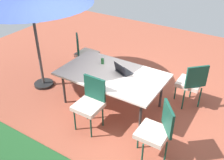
# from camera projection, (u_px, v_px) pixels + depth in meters

# --- Properties ---
(ground_plane) EXTENTS (10.00, 10.00, 0.02)m
(ground_plane) POSITION_uv_depth(u_px,v_px,m) (112.00, 105.00, 5.39)
(ground_plane) COLOR #9E4C38
(dining_table) EXTENTS (2.04, 1.22, 0.75)m
(dining_table) POSITION_uv_depth(u_px,v_px,m) (112.00, 75.00, 5.02)
(dining_table) COLOR silver
(dining_table) RESTS_ON ground_plane
(chair_southwest) EXTENTS (0.59, 0.59, 0.98)m
(chair_southwest) POSITION_uv_depth(u_px,v_px,m) (191.00, 82.00, 5.10)
(chair_southwest) COLOR beige
(chair_southwest) RESTS_ON ground_plane
(chair_northwest) EXTENTS (0.58, 0.58, 0.98)m
(chair_northwest) POSITION_uv_depth(u_px,v_px,m) (157.00, 130.00, 3.94)
(chair_northwest) COLOR beige
(chair_northwest) RESTS_ON ground_plane
(chair_north) EXTENTS (0.46, 0.46, 0.98)m
(chair_north) POSITION_uv_depth(u_px,v_px,m) (90.00, 102.00, 4.54)
(chair_north) COLOR beige
(chair_north) RESTS_ON ground_plane
(chair_southeast) EXTENTS (0.59, 0.59, 0.98)m
(chair_southeast) POSITION_uv_depth(u_px,v_px,m) (84.00, 52.00, 6.26)
(chair_southeast) COLOR beige
(chair_southeast) RESTS_ON ground_plane
(laptop) EXTENTS (0.39, 0.35, 0.21)m
(laptop) POSITION_uv_depth(u_px,v_px,m) (123.00, 71.00, 4.99)
(laptop) COLOR #2D2D33
(laptop) RESTS_ON dining_table
(cup) EXTENTS (0.06, 0.06, 0.12)m
(cup) POSITION_uv_depth(u_px,v_px,m) (102.00, 61.00, 5.31)
(cup) COLOR #286B33
(cup) RESTS_ON dining_table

